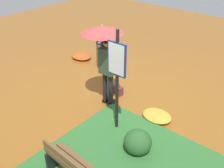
# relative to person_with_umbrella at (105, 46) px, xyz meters

# --- Properties ---
(ground_plane) EXTENTS (18.00, 18.00, 0.00)m
(ground_plane) POSITION_rel_person_with_umbrella_xyz_m (-0.12, -0.19, -1.55)
(ground_plane) COLOR brown
(person_with_umbrella) EXTENTS (0.96, 0.96, 2.04)m
(person_with_umbrella) POSITION_rel_person_with_umbrella_xyz_m (0.00, 0.00, 0.00)
(person_with_umbrella) COLOR black
(person_with_umbrella) RESTS_ON ground_plane
(info_sign_post) EXTENTS (0.44, 0.07, 2.30)m
(info_sign_post) POSITION_rel_person_with_umbrella_xyz_m (-0.87, 0.62, -0.11)
(info_sign_post) COLOR black
(info_sign_post) RESTS_ON ground_plane
(handbag) EXTENTS (0.33, 0.21, 0.37)m
(handbag) POSITION_rel_person_with_umbrella_xyz_m (0.01, -0.52, -1.42)
(handbag) COLOR brown
(handbag) RESTS_ON ground_plane
(trash_bin) EXTENTS (0.42, 0.42, 0.83)m
(trash_bin) POSITION_rel_person_with_umbrella_xyz_m (1.42, -1.51, -1.13)
(trash_bin) COLOR #4C4C51
(trash_bin) RESTS_ON ground_plane
(shrub_cluster) EXTENTS (0.62, 0.56, 0.50)m
(shrub_cluster) POSITION_rel_person_with_umbrella_xyz_m (-1.63, 0.91, -1.32)
(shrub_cluster) COLOR #285628
(shrub_cluster) RESTS_ON ground_plane
(leaf_pile_near_person) EXTENTS (0.72, 0.58, 0.16)m
(leaf_pile_near_person) POSITION_rel_person_with_umbrella_xyz_m (2.38, -1.49, -1.47)
(leaf_pile_near_person) COLOR #B74C1E
(leaf_pile_near_person) RESTS_ON ground_plane
(leaf_pile_by_bench) EXTENTS (0.45, 0.36, 0.10)m
(leaf_pile_by_bench) POSITION_rel_person_with_umbrella_xyz_m (1.36, -2.20, -1.50)
(leaf_pile_by_bench) COLOR #B74C1E
(leaf_pile_by_bench) RESTS_ON ground_plane
(leaf_pile_far_path) EXTENTS (0.70, 0.56, 0.15)m
(leaf_pile_far_path) POSITION_rel_person_with_umbrella_xyz_m (-1.38, -0.26, -1.47)
(leaf_pile_far_path) COLOR gold
(leaf_pile_far_path) RESTS_ON ground_plane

